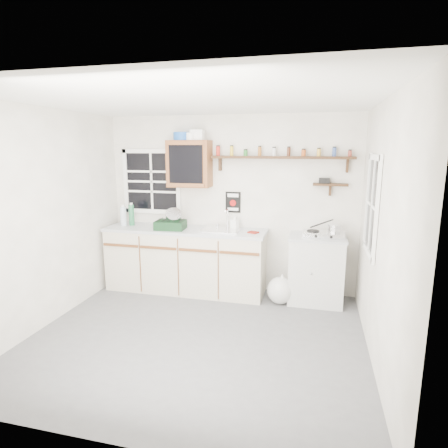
# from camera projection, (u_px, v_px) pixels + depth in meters

# --- Properties ---
(room) EXTENTS (3.64, 3.24, 2.54)m
(room) POSITION_uv_depth(u_px,v_px,m) (195.00, 226.00, 3.87)
(room) COLOR #525255
(room) RESTS_ON ground
(main_cabinet) EXTENTS (2.31, 0.63, 0.92)m
(main_cabinet) POSITION_uv_depth(u_px,v_px,m) (186.00, 260.00, 5.40)
(main_cabinet) COLOR beige
(main_cabinet) RESTS_ON floor
(right_cabinet) EXTENTS (0.73, 0.57, 0.91)m
(right_cabinet) POSITION_uv_depth(u_px,v_px,m) (316.00, 269.00, 5.00)
(right_cabinet) COLOR #BABAB3
(right_cabinet) RESTS_ON floor
(sink) EXTENTS (0.52, 0.44, 0.29)m
(sink) POSITION_uv_depth(u_px,v_px,m) (222.00, 230.00, 5.19)
(sink) COLOR silver
(sink) RESTS_ON main_cabinet
(upper_cabinet) EXTENTS (0.60, 0.32, 0.65)m
(upper_cabinet) POSITION_uv_depth(u_px,v_px,m) (189.00, 164.00, 5.26)
(upper_cabinet) COLOR brown
(upper_cabinet) RESTS_ON wall_back
(upper_cabinet_clutter) EXTENTS (0.44, 0.24, 0.14)m
(upper_cabinet_clutter) POSITION_uv_depth(u_px,v_px,m) (188.00, 136.00, 5.19)
(upper_cabinet_clutter) COLOR #1A52AF
(upper_cabinet_clutter) RESTS_ON upper_cabinet
(spice_shelf) EXTENTS (1.91, 0.18, 0.35)m
(spice_shelf) POSITION_uv_depth(u_px,v_px,m) (280.00, 157.00, 5.01)
(spice_shelf) COLOR black
(spice_shelf) RESTS_ON wall_back
(secondary_shelf) EXTENTS (0.45, 0.16, 0.24)m
(secondary_shelf) POSITION_uv_depth(u_px,v_px,m) (329.00, 184.00, 4.94)
(secondary_shelf) COLOR black
(secondary_shelf) RESTS_ON wall_back
(warning_sign) EXTENTS (0.22, 0.02, 0.30)m
(warning_sign) POSITION_uv_depth(u_px,v_px,m) (233.00, 202.00, 5.37)
(warning_sign) COLOR black
(warning_sign) RESTS_ON wall_back
(window_back) EXTENTS (0.93, 0.03, 0.98)m
(window_back) POSITION_uv_depth(u_px,v_px,m) (152.00, 182.00, 5.60)
(window_back) COLOR black
(window_back) RESTS_ON wall_back
(window_right) EXTENTS (0.03, 0.78, 1.08)m
(window_right) POSITION_uv_depth(u_px,v_px,m) (372.00, 205.00, 3.94)
(window_right) COLOR black
(window_right) RESTS_ON wall_back
(water_bottles) EXTENTS (0.19, 0.14, 0.34)m
(water_bottles) POSITION_uv_depth(u_px,v_px,m) (127.00, 215.00, 5.51)
(water_bottles) COLOR silver
(water_bottles) RESTS_ON main_cabinet
(dish_rack) EXTENTS (0.43, 0.34, 0.30)m
(dish_rack) POSITION_uv_depth(u_px,v_px,m) (171.00, 222.00, 5.25)
(dish_rack) COLOR black
(dish_rack) RESTS_ON main_cabinet
(soap_bottle) EXTENTS (0.12, 0.12, 0.21)m
(soap_bottle) POSITION_uv_depth(u_px,v_px,m) (235.00, 222.00, 5.26)
(soap_bottle) COLOR white
(soap_bottle) RESTS_ON main_cabinet
(rag) EXTENTS (0.16, 0.15, 0.02)m
(rag) POSITION_uv_depth(u_px,v_px,m) (253.00, 232.00, 5.04)
(rag) COLOR maroon
(rag) RESTS_ON main_cabinet
(hotplate) EXTENTS (0.53, 0.29, 0.08)m
(hotplate) POSITION_uv_depth(u_px,v_px,m) (323.00, 234.00, 4.87)
(hotplate) COLOR silver
(hotplate) RESTS_ON right_cabinet
(saucepan) EXTENTS (0.39, 0.23, 0.17)m
(saucepan) POSITION_uv_depth(u_px,v_px,m) (334.00, 228.00, 4.82)
(saucepan) COLOR silver
(saucepan) RESTS_ON hotplate
(trash_bag) EXTENTS (0.38, 0.35, 0.44)m
(trash_bag) POSITION_uv_depth(u_px,v_px,m) (280.00, 290.00, 4.98)
(trash_bag) COLOR silver
(trash_bag) RESTS_ON floor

